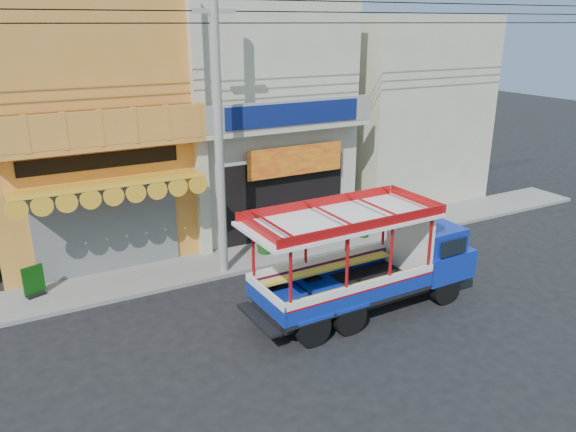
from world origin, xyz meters
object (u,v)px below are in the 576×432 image
object	(u,v)px
songthaew_truck	(378,257)
potted_plant_b	(363,224)
potted_plant_a	(265,237)
potted_plant_c	(333,219)
green_sign	(34,283)
utility_pole	(223,109)

from	to	relation	value
songthaew_truck	potted_plant_b	bearing A→B (deg)	58.60
potted_plant_a	potted_plant_c	xyz separation A→B (m)	(2.88, 0.39, 0.05)
potted_plant_b	potted_plant_c	world-z (taller)	potted_plant_c
songthaew_truck	potted_plant_a	xyz separation A→B (m)	(-1.10, 4.54, -0.80)
potted_plant_c	potted_plant_b	bearing A→B (deg)	86.32
potted_plant_a	green_sign	bearing A→B (deg)	155.74
potted_plant_a	potted_plant_c	distance (m)	2.91
songthaew_truck	potted_plant_c	size ratio (longest dim) A/B	5.69
utility_pole	potted_plant_c	bearing A→B (deg)	13.50
songthaew_truck	green_sign	bearing A→B (deg)	149.41
green_sign	potted_plant_b	bearing A→B (deg)	-3.49
green_sign	potted_plant_b	distance (m)	10.67
utility_pole	potted_plant_b	world-z (taller)	utility_pole
green_sign	potted_plant_a	world-z (taller)	potted_plant_a
songthaew_truck	potted_plant_c	xyz separation A→B (m)	(1.78, 4.94, -0.75)
songthaew_truck	potted_plant_b	xyz separation A→B (m)	(2.53, 4.15, -0.83)
songthaew_truck	potted_plant_a	distance (m)	4.74
utility_pole	potted_plant_b	size ratio (longest dim) A/B	28.57
potted_plant_c	utility_pole	bearing A→B (deg)	-33.76
utility_pole	potted_plant_c	size ratio (longest dim) A/B	24.70
green_sign	potted_plant_c	bearing A→B (deg)	0.80
potted_plant_a	potted_plant_c	world-z (taller)	potted_plant_c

